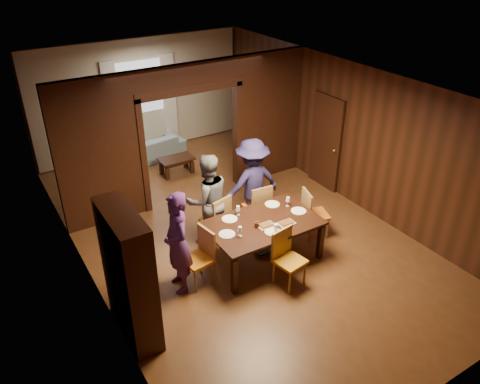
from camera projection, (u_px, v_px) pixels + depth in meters
floor at (232, 229)px, 9.13m from camera, size 9.00×9.00×0.00m
ceiling at (231, 83)px, 7.71m from camera, size 5.50×9.00×0.02m
room_walls at (185, 127)px, 9.79m from camera, size 5.52×9.01×2.90m
person_purple at (177, 243)px, 7.25m from camera, size 0.48×0.67×1.73m
person_grey at (207, 200)px, 8.38m from camera, size 0.92×0.75×1.76m
person_navy at (252, 183)px, 8.94m from camera, size 1.17×0.71×1.77m
sofa at (145, 150)px, 11.73m from camera, size 2.09×1.05×0.58m
serving_bowl at (262, 215)px, 8.09m from camera, size 0.33×0.33×0.08m
dining_table at (262, 240)px, 8.15m from camera, size 1.92×1.20×0.76m
coffee_table at (177, 166)px, 11.14m from camera, size 0.80×0.50×0.40m
chair_left at (197, 258)px, 7.54m from camera, size 0.50×0.50×0.97m
chair_right at (316, 213)px, 8.74m from camera, size 0.55×0.55×0.97m
chair_far_l at (215, 218)px, 8.58m from camera, size 0.53×0.53×0.97m
chair_far_r at (256, 206)px, 8.97m from camera, size 0.47×0.47×0.97m
chair_near at (290, 260)px, 7.51m from camera, size 0.51×0.51×0.97m
hutch at (129, 275)px, 6.37m from camera, size 0.40×1.20×2.00m
door_right at (326, 142)px, 10.22m from camera, size 0.06×0.90×2.10m
window_far at (140, 87)px, 11.59m from camera, size 1.20×0.03×1.30m
curtain_left at (113, 110)px, 11.43m from camera, size 0.35×0.06×2.40m
curtain_right at (169, 100)px, 12.12m from camera, size 0.35×0.06×2.40m
plate_left at (227, 234)px, 7.64m from camera, size 0.27×0.27×0.01m
plate_far_l at (230, 219)px, 8.04m from camera, size 0.27×0.27×0.01m
plate_far_r at (272, 204)px, 8.47m from camera, size 0.27×0.27×0.01m
plate_right at (299, 211)px, 8.27m from camera, size 0.27×0.27×0.01m
plate_near at (273, 232)px, 7.70m from camera, size 0.27×0.27×0.01m
platter_a at (266, 225)px, 7.85m from camera, size 0.30×0.20×0.04m
platter_b at (286, 223)px, 7.91m from camera, size 0.30×0.20×0.04m
wineglass_left at (240, 232)px, 7.56m from camera, size 0.08×0.08×0.18m
wineglass_far at (238, 211)px, 8.12m from camera, size 0.08×0.08×0.18m
wineglass_right at (288, 202)px, 8.39m from camera, size 0.08×0.08×0.18m
tumbler at (276, 228)px, 7.69m from camera, size 0.07×0.07×0.14m
condiment_jar at (257, 224)px, 7.81m from camera, size 0.08×0.08×0.11m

